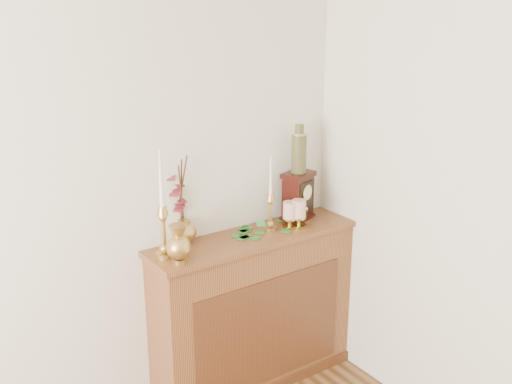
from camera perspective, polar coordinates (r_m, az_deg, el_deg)
console_shelf at (r=3.49m, az=-0.12°, el=-11.60°), size 1.24×0.34×0.93m
candlestick_left at (r=2.97m, az=-8.84°, el=-2.97°), size 0.09×0.09×0.55m
candlestick_center at (r=3.30m, az=1.39°, el=-1.34°), size 0.07×0.07×0.43m
bud_vase at (r=2.92m, az=-7.40°, el=-4.99°), size 0.12×0.12×0.20m
ginger_jar at (r=3.14m, az=-7.39°, el=-1.01°), size 0.19×0.21×0.49m
pillar_candle_left at (r=3.36m, az=4.11°, el=-1.93°), size 0.09×0.09×0.17m
pillar_candle_right at (r=3.35m, az=3.22°, el=-2.05°), size 0.08×0.08×0.16m
ivy_garland at (r=3.35m, az=1.65°, el=-3.36°), size 0.46×0.20×0.08m
mantel_clock at (r=3.48m, az=4.04°, el=-0.41°), size 0.22×0.18×0.28m
ceramic_vase at (r=3.40m, az=4.11°, el=3.90°), size 0.09×0.09×0.28m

